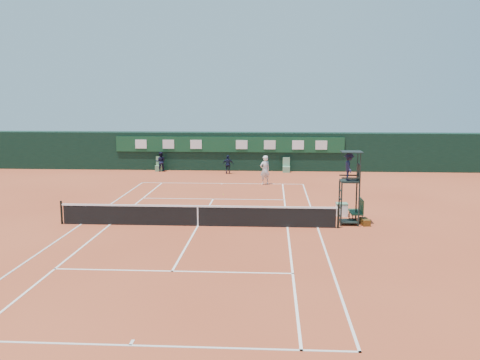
% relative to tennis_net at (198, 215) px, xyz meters
% --- Properties ---
extents(ground, '(90.00, 90.00, 0.00)m').
position_rel_tennis_net_xyz_m(ground, '(0.00, 0.00, -0.51)').
color(ground, '#BB4D2C').
rests_on(ground, ground).
extents(court_lines, '(11.05, 23.85, 0.01)m').
position_rel_tennis_net_xyz_m(court_lines, '(0.00, 0.00, -0.50)').
color(court_lines, silver).
rests_on(court_lines, ground).
extents(tennis_net, '(12.90, 0.10, 1.10)m').
position_rel_tennis_net_xyz_m(tennis_net, '(0.00, 0.00, 0.00)').
color(tennis_net, black).
rests_on(tennis_net, ground).
extents(back_wall, '(40.00, 1.65, 3.00)m').
position_rel_tennis_net_xyz_m(back_wall, '(0.00, 18.74, 1.00)').
color(back_wall, black).
rests_on(back_wall, ground).
extents(linesman_chair_left, '(0.55, 0.50, 1.15)m').
position_rel_tennis_net_xyz_m(linesman_chair_left, '(-5.50, 17.48, -0.19)').
color(linesman_chair_left, '#548059').
rests_on(linesman_chair_left, ground).
extents(linesman_chair_right, '(0.55, 0.50, 1.15)m').
position_rel_tennis_net_xyz_m(linesman_chair_right, '(4.50, 17.48, -0.19)').
color(linesman_chair_right, '#60946D').
rests_on(linesman_chair_right, ground).
extents(umpire_chair, '(0.96, 0.95, 3.42)m').
position_rel_tennis_net_xyz_m(umpire_chair, '(6.95, 0.76, 1.95)').
color(umpire_chair, black).
rests_on(umpire_chair, ground).
extents(player_bench, '(0.56, 1.20, 1.10)m').
position_rel_tennis_net_xyz_m(player_bench, '(7.50, 1.36, 0.09)').
color(player_bench, '#1A4129').
rests_on(player_bench, ground).
extents(tennis_bag, '(0.45, 0.81, 0.29)m').
position_rel_tennis_net_xyz_m(tennis_bag, '(7.71, 0.70, -0.36)').
color(tennis_bag, black).
rests_on(tennis_bag, ground).
extents(cooler, '(0.57, 0.57, 0.65)m').
position_rel_tennis_net_xyz_m(cooler, '(6.87, 2.51, -0.18)').
color(cooler, white).
rests_on(cooler, ground).
extents(tennis_ball, '(0.06, 0.06, 0.06)m').
position_rel_tennis_net_xyz_m(tennis_ball, '(0.48, 7.68, -0.48)').
color(tennis_ball, yellow).
rests_on(tennis_ball, ground).
extents(player, '(0.85, 0.77, 1.95)m').
position_rel_tennis_net_xyz_m(player, '(2.91, 11.71, 0.47)').
color(player, silver).
rests_on(player, ground).
extents(ball_kid_left, '(0.82, 0.68, 1.54)m').
position_rel_tennis_net_xyz_m(ball_kid_left, '(-5.35, 17.34, 0.26)').
color(ball_kid_left, black).
rests_on(ball_kid_left, ground).
extents(ball_kid_right, '(0.85, 0.39, 1.43)m').
position_rel_tennis_net_xyz_m(ball_kid_right, '(0.05, 16.43, 0.21)').
color(ball_kid_right, black).
rests_on(ball_kid_right, ground).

